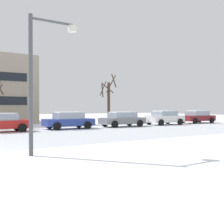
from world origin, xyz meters
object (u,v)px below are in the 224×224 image
(street_lamp, at_px, (40,69))
(parked_car_red, at_px, (1,122))
(parked_car_gray, at_px, (122,119))
(parked_car_blue, at_px, (69,120))
(parked_car_maroon, at_px, (197,117))
(parked_car_white, at_px, (165,118))

(street_lamp, xyz_separation_m, parked_car_red, (0.83, 11.36, -2.58))
(parked_car_gray, bearing_deg, parked_car_blue, 177.58)
(street_lamp, height_order, parked_car_maroon, street_lamp)
(street_lamp, bearing_deg, parked_car_red, 85.83)
(parked_car_red, relative_size, parked_car_maroon, 0.95)
(street_lamp, relative_size, parked_car_maroon, 1.24)
(parked_car_red, distance_m, parked_car_blue, 5.42)
(parked_car_red, relative_size, parked_car_blue, 0.96)
(parked_car_red, xyz_separation_m, parked_car_maroon, (21.69, 0.11, 0.02))
(street_lamp, distance_m, parked_car_red, 11.68)
(parked_car_blue, height_order, parked_car_white, parked_car_white)
(parked_car_blue, bearing_deg, street_lamp, -118.63)
(street_lamp, xyz_separation_m, parked_car_blue, (6.25, 11.45, -2.57))
(parked_car_blue, height_order, parked_car_gray, parked_car_blue)
(parked_car_gray, height_order, parked_car_white, parked_car_white)
(street_lamp, distance_m, parked_car_maroon, 25.40)
(parked_car_blue, relative_size, parked_car_gray, 0.96)
(parked_car_red, xyz_separation_m, parked_car_blue, (5.42, 0.09, 0.01))
(street_lamp, relative_size, parked_car_gray, 1.21)
(street_lamp, xyz_separation_m, parked_car_maroon, (22.52, 11.47, -2.56))
(parked_car_blue, relative_size, parked_car_maroon, 0.99)
(parked_car_blue, distance_m, parked_car_gray, 5.43)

